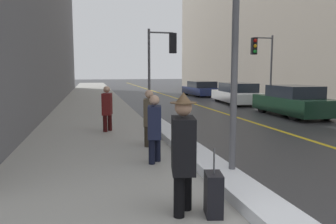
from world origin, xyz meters
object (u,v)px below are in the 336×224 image
object	(u,v)px
parked_car_white	(237,94)
traffic_light_near	(164,53)
traffic_light_far	(261,55)
pedestrian_trailing	(155,126)
parked_car_dark_green	(293,102)
pedestrian_in_glasses	(149,115)
pedestrian_nearside	(107,106)
pedestrian_in_fedora	(183,149)
parked_car_navy	(201,89)
rolling_suitcase	(213,195)

from	to	relation	value
parked_car_white	traffic_light_near	bearing A→B (deg)	130.64
traffic_light_far	pedestrian_trailing	bearing A→B (deg)	49.11
parked_car_dark_green	parked_car_white	size ratio (longest dim) A/B	0.87
parked_car_white	pedestrian_trailing	bearing A→B (deg)	152.21
pedestrian_in_glasses	pedestrian_nearside	world-z (taller)	pedestrian_nearside
traffic_light_near	pedestrian_in_fedora	size ratio (longest dim) A/B	2.26
pedestrian_trailing	parked_car_white	size ratio (longest dim) A/B	0.29
traffic_light_far	pedestrian_in_glasses	bearing A→B (deg)	44.51
traffic_light_near	pedestrian_nearside	bearing A→B (deg)	-127.61
parked_car_navy	rolling_suitcase	bearing A→B (deg)	158.55
traffic_light_far	parked_car_white	distance (m)	3.18
traffic_light_far	parked_car_navy	world-z (taller)	traffic_light_far
pedestrian_in_fedora	parked_car_dark_green	xyz separation A→B (m)	(7.49, 8.61, -0.28)
traffic_light_far	parked_car_navy	xyz separation A→B (m)	(-0.35, 8.80, -2.28)
traffic_light_near	parked_car_white	bearing A→B (deg)	34.48
parked_car_dark_green	parked_car_navy	size ratio (longest dim) A/B	1.01
parked_car_white	rolling_suitcase	distance (m)	16.27
traffic_light_near	parked_car_dark_green	size ratio (longest dim) A/B	0.88
traffic_light_far	parked_car_dark_green	distance (m)	4.22
pedestrian_in_glasses	parked_car_navy	xyz separation A→B (m)	(7.23, 16.81, -0.27)
traffic_light_near	pedestrian_trailing	distance (m)	8.27
rolling_suitcase	parked_car_navy	bearing A→B (deg)	172.85
pedestrian_trailing	pedestrian_in_glasses	world-z (taller)	pedestrian_in_glasses
traffic_light_near	parked_car_white	world-z (taller)	traffic_light_near
traffic_light_far	pedestrian_in_glasses	xyz separation A→B (m)	(-7.58, -8.01, -2.01)
pedestrian_in_fedora	pedestrian_nearside	size ratio (longest dim) A/B	1.13
pedestrian_trailing	rolling_suitcase	size ratio (longest dim) A/B	1.55
traffic_light_near	parked_car_navy	bearing A→B (deg)	60.92
pedestrian_trailing	parked_car_dark_green	world-z (taller)	pedestrian_trailing
pedestrian_nearside	parked_car_white	size ratio (longest dim) A/B	0.30
pedestrian_in_fedora	parked_car_dark_green	size ratio (longest dim) A/B	0.39
parked_car_navy	rolling_suitcase	xyz separation A→B (m)	(-7.11, -21.17, -0.25)
traffic_light_far	parked_car_navy	bearing A→B (deg)	-89.75
pedestrian_trailing	traffic_light_far	bearing A→B (deg)	152.59
traffic_light_near	pedestrian_trailing	bearing A→B (deg)	-105.66
pedestrian_nearside	parked_car_dark_green	size ratio (longest dim) A/B	0.34
pedestrian_in_fedora	parked_car_navy	distance (m)	22.30
pedestrian_in_glasses	pedestrian_nearside	bearing A→B (deg)	-146.48
pedestrian_in_fedora	parked_car_navy	size ratio (longest dim) A/B	0.39
pedestrian_in_fedora	pedestrian_trailing	bearing A→B (deg)	-170.75
pedestrian_trailing	pedestrian_in_glasses	size ratio (longest dim) A/B	0.99
pedestrian_in_glasses	rolling_suitcase	size ratio (longest dim) A/B	1.57
pedestrian_nearside	parked_car_navy	world-z (taller)	pedestrian_nearside
parked_car_dark_green	traffic_light_far	bearing A→B (deg)	-4.09
traffic_light_far	parked_car_navy	distance (m)	9.10
pedestrian_trailing	parked_car_navy	xyz separation A→B (m)	(7.40, 18.43, -0.26)
traffic_light_near	parked_car_navy	distance (m)	12.16
pedestrian_in_glasses	parked_car_navy	distance (m)	18.30
traffic_light_near	rolling_suitcase	world-z (taller)	traffic_light_near
pedestrian_trailing	parked_car_dark_green	size ratio (longest dim) A/B	0.34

